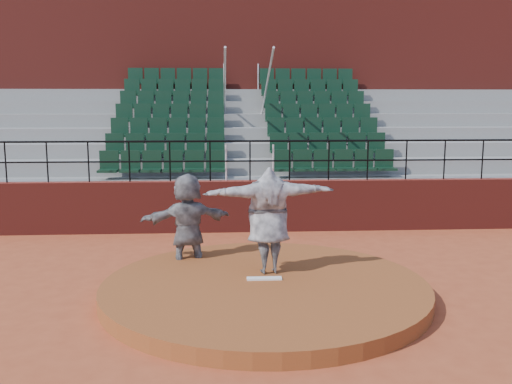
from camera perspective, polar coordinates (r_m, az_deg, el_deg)
ground at (r=9.82m, az=0.90°, el=-10.38°), size 90.00×90.00×0.00m
pitchers_mound at (r=9.78m, az=0.90°, el=-9.69°), size 5.50×5.50×0.25m
pitching_rubber at (r=9.88m, az=0.83°, el=-8.64°), size 0.60×0.15×0.03m
boundary_wall at (r=14.49m, az=-0.60°, el=-1.41°), size 24.00×0.30×1.30m
wall_railing at (r=14.31m, az=-0.61°, el=4.04°), size 24.04×0.05×1.03m
seating_deck at (r=17.99m, az=-1.18°, el=3.15°), size 24.00×5.97×4.63m
press_box_facade at (r=21.85m, az=-1.62°, el=9.70°), size 24.00×3.00×7.10m
pitcher at (r=10.06m, az=1.26°, el=-2.83°), size 2.39×0.94×1.89m
fielder at (r=11.12m, az=-6.86°, el=-3.02°), size 1.86×1.03×1.91m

